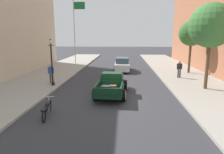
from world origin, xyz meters
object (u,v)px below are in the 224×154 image
(car_background_white, at_px, (122,65))
(flagpole, at_px, (76,25))
(hotrod_truck_dark_green, at_px, (112,84))
(pedestrian_sidewalk_right, at_px, (179,68))
(pedestrian_sidewalk_left, at_px, (51,72))
(street_lamp_near, at_px, (52,59))
(motorcycle_parked, at_px, (47,108))
(street_tree_nearest, at_px, (211,26))
(street_tree_second, at_px, (191,34))

(car_background_white, bearing_deg, flagpole, 142.04)
(hotrod_truck_dark_green, height_order, pedestrian_sidewalk_right, pedestrian_sidewalk_right)
(hotrod_truck_dark_green, bearing_deg, pedestrian_sidewalk_right, 40.93)
(pedestrian_sidewalk_left, height_order, street_lamp_near, street_lamp_near)
(hotrod_truck_dark_green, relative_size, motorcycle_parked, 2.38)
(street_lamp_near, distance_m, flagpole, 14.00)
(pedestrian_sidewalk_left, xyz_separation_m, street_tree_nearest, (12.74, -1.11, 3.84))
(pedestrian_sidewalk_right, xyz_separation_m, street_tree_second, (1.82, 2.82, 3.37))
(car_background_white, xyz_separation_m, flagpole, (-6.87, 5.36, 5.00))
(street_tree_nearest, bearing_deg, pedestrian_sidewalk_right, 102.75)
(motorcycle_parked, relative_size, pedestrian_sidewalk_left, 1.27)
(car_background_white, relative_size, street_tree_second, 0.76)
(motorcycle_parked, bearing_deg, street_tree_nearest, 29.14)
(hotrod_truck_dark_green, distance_m, car_background_white, 9.87)
(hotrod_truck_dark_green, bearing_deg, pedestrian_sidewalk_left, 155.53)
(pedestrian_sidewalk_left, distance_m, street_tree_second, 15.19)
(motorcycle_parked, xyz_separation_m, car_background_white, (3.77, 14.27, 0.33))
(hotrod_truck_dark_green, relative_size, street_tree_nearest, 0.78)
(hotrod_truck_dark_green, distance_m, street_tree_nearest, 8.48)
(street_tree_nearest, xyz_separation_m, street_tree_second, (0.89, 6.92, -0.47))
(flagpole, bearing_deg, pedestrian_sidewalk_left, -86.53)
(motorcycle_parked, height_order, pedestrian_sidewalk_left, pedestrian_sidewalk_left)
(pedestrian_sidewalk_left, bearing_deg, motorcycle_parked, -71.39)
(street_lamp_near, relative_size, street_tree_nearest, 0.60)
(pedestrian_sidewalk_right, bearing_deg, street_lamp_near, -161.52)
(flagpole, height_order, street_tree_second, flagpole)
(pedestrian_sidewalk_left, relative_size, street_tree_nearest, 0.26)
(flagpole, bearing_deg, motorcycle_parked, -81.03)
(pedestrian_sidewalk_left, bearing_deg, street_tree_nearest, -4.98)
(motorcycle_parked, height_order, street_tree_second, street_tree_second)
(street_lamp_near, xyz_separation_m, flagpole, (-1.20, 13.53, 3.39))
(car_background_white, bearing_deg, motorcycle_parked, -104.81)
(car_background_white, height_order, street_lamp_near, street_lamp_near)
(car_background_white, bearing_deg, street_lamp_near, -124.75)
(motorcycle_parked, height_order, flagpole, flagpole)
(street_tree_nearest, bearing_deg, motorcycle_parked, -150.86)
(street_lamp_near, bearing_deg, street_tree_second, 26.66)
(car_background_white, bearing_deg, street_tree_second, -11.60)
(hotrod_truck_dark_green, bearing_deg, car_background_white, 86.44)
(car_background_white, height_order, pedestrian_sidewalk_left, pedestrian_sidewalk_left)
(flagpole, distance_m, street_tree_second, 16.02)
(pedestrian_sidewalk_right, bearing_deg, car_background_white, 142.61)
(flagpole, bearing_deg, street_lamp_near, -84.92)
(motorcycle_parked, distance_m, car_background_white, 14.76)
(motorcycle_parked, xyz_separation_m, flagpole, (-3.10, 19.63, 5.33))
(street_tree_second, bearing_deg, street_lamp_near, -153.34)
(pedestrian_sidewalk_right, distance_m, street_tree_nearest, 5.70)
(car_background_white, height_order, street_tree_nearest, street_tree_nearest)
(motorcycle_parked, distance_m, street_tree_second, 17.49)
(pedestrian_sidewalk_left, bearing_deg, hotrod_truck_dark_green, -24.47)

